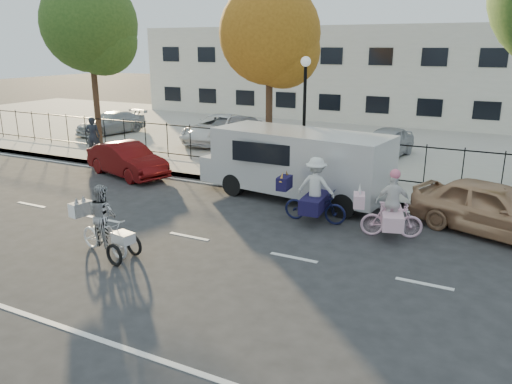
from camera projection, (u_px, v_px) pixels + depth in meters
The scene contains 22 objects.
ground at pixel (189, 237), 13.18m from camera, with size 120.00×120.00×0.00m, color #333334.
road_markings at pixel (189, 236), 13.18m from camera, with size 60.00×9.52×0.01m, color silver, non-canonical shape.
curb at pixel (271, 187), 17.48m from camera, with size 60.00×0.10×0.15m, color #A8A399.
sidewalk at pixel (283, 180), 18.38m from camera, with size 60.00×2.20×0.15m, color #A8A399.
parking_lot at pixel (352, 140), 25.98m from camera, with size 60.00×15.60×0.15m, color #A8A399.
iron_fence at pixel (295, 153), 19.08m from camera, with size 58.00×0.06×1.50m, color black, non-canonical shape.
building at pixel (397, 73), 33.70m from camera, with size 34.00×10.00×6.00m, color silver.
lamppost at pixel (305, 96), 17.89m from camera, with size 0.36×0.36×4.33m.
street_sign at pixel (247, 137), 19.40m from camera, with size 0.85×0.06×1.80m.
zebra_trike at pixel (104, 227), 11.95m from camera, with size 2.03×0.99×1.73m.
unicorn_bike at pixel (391, 212), 12.99m from camera, with size 1.87×1.35×1.84m.
bull_bike at pixel (314, 196), 14.10m from camera, with size 2.03×1.40×1.88m.
white_van at pixel (297, 162), 16.16m from camera, with size 6.50×2.84×2.23m.
red_sedan at pixel (127, 160), 19.09m from camera, with size 1.34×3.85×1.27m, color #4E0909.
gold_sedan at pixel (493, 209), 13.15m from camera, with size 1.71×4.24×1.44m, color tan.
pedestrian at pixel (93, 136), 21.87m from camera, with size 0.62×0.41×1.71m, color black.
lot_car_a at pixel (111, 123), 27.38m from camera, with size 1.64×4.04×1.17m, color #A9ADB0.
lot_car_b at pixel (220, 129), 24.93m from camera, with size 2.25×4.87×1.35m, color white.
lot_car_c at pixel (232, 130), 24.77m from camera, with size 1.36×3.89×1.28m, color #4D4F55.
lot_car_d at pixel (386, 142), 21.61m from camera, with size 1.54×3.82×1.30m, color #ACAFB4.
tree_west at pixel (93, 29), 22.68m from camera, with size 4.33×4.33×7.94m.
tree_mid at pixel (273, 39), 19.42m from camera, with size 3.96×3.96×7.26m.
Camera 1 is at (7.15, -10.16, 4.88)m, focal length 35.00 mm.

